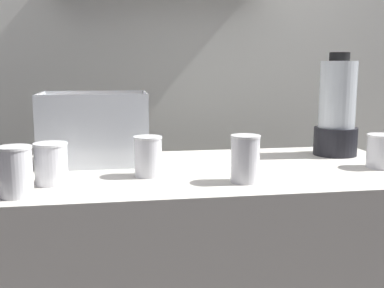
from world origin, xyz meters
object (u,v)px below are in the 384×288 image
object	(u,v)px
juice_cup_carrot_far_left	(15,174)
juice_cup_beet_right	(245,162)
juice_cup_beet_middle	(148,159)
juice_cup_beet_far_right	(382,154)
blender_pitcher	(337,112)
juice_cup_carrot_left	(51,166)
carrot_display_bin	(96,141)

from	to	relation	value
juice_cup_carrot_far_left	juice_cup_beet_right	xyz separation A→B (m)	(0.60, 0.05, 0.00)
juice_cup_beet_middle	juice_cup_beet_far_right	distance (m)	0.74
blender_pitcher	juice_cup_carrot_left	bearing A→B (deg)	-164.13
juice_cup_beet_middle	juice_cup_carrot_far_left	bearing A→B (deg)	-154.17
juice_cup_beet_middle	juice_cup_beet_far_right	xyz separation A→B (m)	(0.74, -0.01, -0.01)
juice_cup_carrot_left	juice_cup_beet_middle	bearing A→B (deg)	10.72
juice_cup_carrot_far_left	juice_cup_beet_far_right	xyz separation A→B (m)	(1.07, 0.16, -0.01)
blender_pitcher	carrot_display_bin	bearing A→B (deg)	-179.54
juice_cup_beet_right	juice_cup_beet_far_right	distance (m)	0.49
juice_cup_carrot_far_left	juice_cup_carrot_left	bearing A→B (deg)	58.04
carrot_display_bin	blender_pitcher	xyz separation A→B (m)	(0.85, 0.01, 0.08)
juice_cup_carrot_far_left	juice_cup_beet_right	size ratio (longest dim) A/B	0.96
juice_cup_beet_middle	juice_cup_beet_right	size ratio (longest dim) A/B	0.89
juice_cup_beet_middle	juice_cup_beet_right	xyz separation A→B (m)	(0.26, -0.11, 0.01)
blender_pitcher	juice_cup_carrot_far_left	bearing A→B (deg)	-159.47
carrot_display_bin	juice_cup_beet_far_right	distance (m)	0.92
carrot_display_bin	juice_cup_beet_middle	world-z (taller)	carrot_display_bin
juice_cup_beet_middle	juice_cup_beet_far_right	world-z (taller)	juice_cup_beet_middle
juice_cup_beet_right	juice_cup_carrot_left	bearing A→B (deg)	173.16
blender_pitcher	juice_cup_beet_far_right	xyz separation A→B (m)	(0.05, -0.23, -0.11)
carrot_display_bin	blender_pitcher	world-z (taller)	blender_pitcher
blender_pitcher	juice_cup_beet_middle	bearing A→B (deg)	-162.21
juice_cup_carrot_left	juice_cup_beet_far_right	bearing A→B (deg)	2.59
blender_pitcher	juice_cup_carrot_left	size ratio (longest dim) A/B	3.22
blender_pitcher	juice_cup_beet_right	xyz separation A→B (m)	(-0.43, -0.34, -0.10)
carrot_display_bin	juice_cup_beet_right	bearing A→B (deg)	-38.31
juice_cup_carrot_left	juice_cup_beet_far_right	world-z (taller)	juice_cup_carrot_left
juice_cup_carrot_far_left	juice_cup_beet_right	distance (m)	0.60
carrot_display_bin	juice_cup_beet_middle	distance (m)	0.27
carrot_display_bin	blender_pitcher	distance (m)	0.85
juice_cup_carrot_far_left	juice_cup_beet_middle	size ratio (longest dim) A/B	1.07
juice_cup_beet_right	juice_cup_beet_far_right	bearing A→B (deg)	12.84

